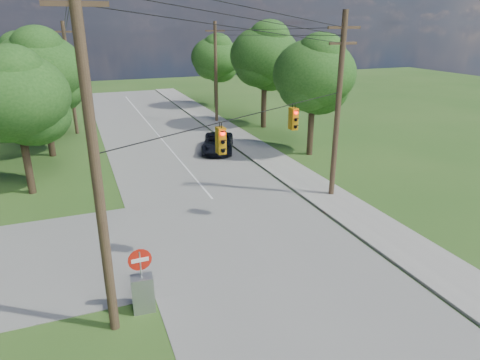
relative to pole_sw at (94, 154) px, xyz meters
name	(u,v)px	position (x,y,z in m)	size (l,w,h in m)	color
ground	(244,304)	(4.60, -0.40, -6.23)	(140.00, 140.00, 0.00)	#2C551C
main_road	(244,236)	(6.60, 4.60, -6.21)	(10.00, 100.00, 0.03)	gray
sidewalk_east	(358,214)	(13.30, 4.60, -6.17)	(2.60, 100.00, 0.12)	#A19F97
pole_sw	(94,154)	(0.00, 0.00, 0.00)	(2.00, 0.32, 12.00)	brown
pole_ne	(338,105)	(13.50, 7.60, -0.76)	(2.00, 0.32, 10.50)	brown
pole_north_e	(216,72)	(13.50, 29.60, -1.10)	(2.00, 0.32, 10.00)	brown
pole_north_w	(70,78)	(-0.40, 29.60, -1.10)	(2.00, 0.32, 10.00)	brown
power_lines	(191,36)	(6.10, 11.14, 2.93)	(13.93, 29.62, 4.93)	black
traffic_signals	(261,128)	(7.15, 4.03, -0.73)	(4.91, 3.27, 1.05)	#CB870B
tree_w_near	(15,96)	(-3.40, 14.60, -0.30)	(6.00, 6.00, 8.40)	#463523
tree_w_mid	(39,70)	(-2.40, 22.60, 0.35)	(6.40, 6.40, 9.22)	#463523
tree_w_far	(22,64)	(-4.40, 32.60, 0.02)	(6.00, 6.00, 8.73)	#463523
tree_e_near	(314,74)	(16.60, 15.60, 0.02)	(6.20, 6.20, 8.81)	#463523
tree_e_mid	(265,56)	(17.10, 25.60, 0.68)	(6.60, 6.60, 9.64)	#463523
tree_e_far	(215,58)	(16.10, 37.60, -0.31)	(5.80, 5.80, 8.32)	#463523
car_main_north	(218,143)	(10.10, 19.04, -5.49)	(2.35, 5.10, 1.42)	black
control_cabinet	(143,293)	(1.10, 0.60, -5.53)	(0.78, 0.56, 1.40)	gray
do_not_enter_sign	(141,267)	(1.10, 0.60, -4.41)	(0.84, 0.08, 2.50)	gray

